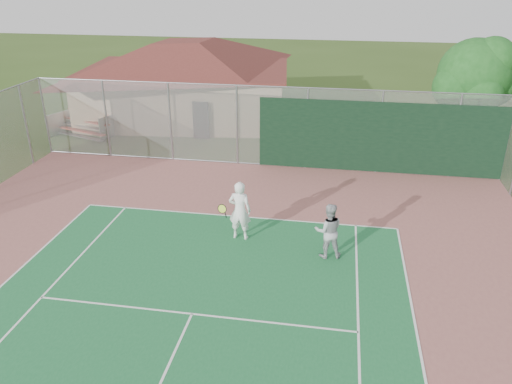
% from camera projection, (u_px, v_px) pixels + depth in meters
% --- Properties ---
extents(back_fence, '(20.08, 0.11, 3.53)m').
position_uv_depth(back_fence, '(309.00, 131.00, 21.04)').
color(back_fence, gray).
rests_on(back_fence, ground).
extents(clubhouse, '(12.76, 9.24, 5.16)m').
position_uv_depth(clubhouse, '(186.00, 72.00, 27.97)').
color(clubhouse, tan).
rests_on(clubhouse, ground).
extents(bleachers, '(3.56, 2.68, 1.13)m').
position_uv_depth(bleachers, '(86.00, 124.00, 25.82)').
color(bleachers, '#A63626').
rests_on(bleachers, ground).
extents(tree, '(3.81, 3.61, 5.31)m').
position_uv_depth(tree, '(476.00, 77.00, 22.31)').
color(tree, '#3A2815').
rests_on(tree, ground).
extents(player_white_front, '(1.04, 0.65, 1.95)m').
position_uv_depth(player_white_front, '(240.00, 211.00, 15.67)').
color(player_white_front, white).
rests_on(player_white_front, ground).
extents(player_grey_back, '(0.94, 0.79, 1.72)m').
position_uv_depth(player_grey_back, '(328.00, 231.00, 14.71)').
color(player_grey_back, '#9FA2A4').
rests_on(player_grey_back, ground).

